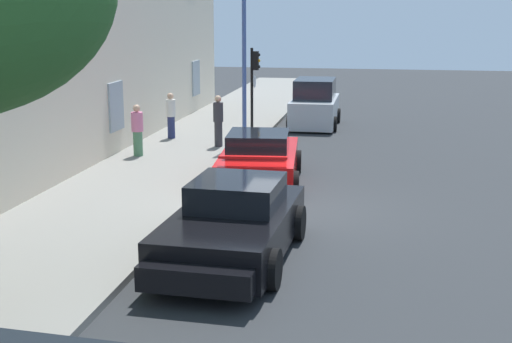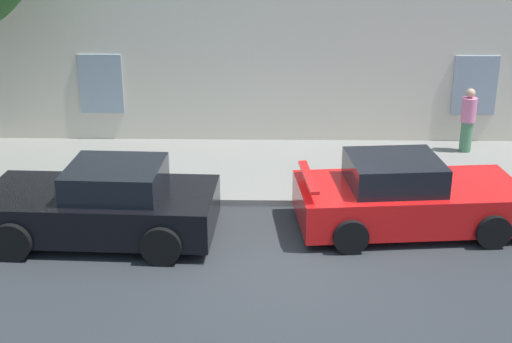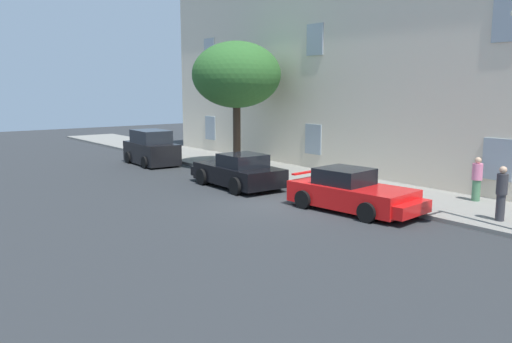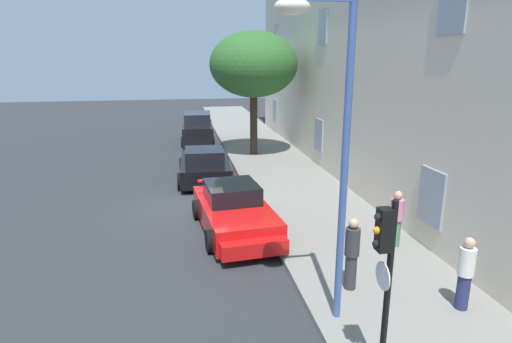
{
  "view_description": "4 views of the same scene",
  "coord_description": "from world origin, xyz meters",
  "px_view_note": "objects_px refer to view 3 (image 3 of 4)",
  "views": [
    {
      "loc": [
        -15.48,
        -1.87,
        4.49
      ],
      "look_at": [
        -1.08,
        0.77,
        1.09
      ],
      "focal_mm": 48.74,
      "sensor_mm": 36.0,
      "label": 1
    },
    {
      "loc": [
        -0.44,
        -11.27,
        5.85
      ],
      "look_at": [
        -0.69,
        1.77,
        0.94
      ],
      "focal_mm": 50.07,
      "sensor_mm": 36.0,
      "label": 2
    },
    {
      "loc": [
        13.61,
        -11.79,
        4.11
      ],
      "look_at": [
        -2.24,
        0.66,
        0.83
      ],
      "focal_mm": 36.0,
      "sensor_mm": 36.0,
      "label": 3
    },
    {
      "loc": [
        14.41,
        -0.25,
        5.2
      ],
      "look_at": [
        -1.2,
        2.57,
        0.91
      ],
      "focal_mm": 30.04,
      "sensor_mm": 36.0,
      "label": 4
    }
  ],
  "objects_px": {
    "sportscar_yellow_flank": "(355,194)",
    "pedestrian_strolling": "(501,193)",
    "sportscar_red_lead": "(237,172)",
    "pedestrian_bystander": "(477,179)",
    "hatchback_parked": "(151,149)",
    "tree_near_kerb": "(236,75)"
  },
  "relations": [
    {
      "from": "hatchback_parked",
      "to": "pedestrian_bystander",
      "type": "relative_size",
      "value": 2.5
    },
    {
      "from": "sportscar_red_lead",
      "to": "sportscar_yellow_flank",
      "type": "relative_size",
      "value": 0.99
    },
    {
      "from": "pedestrian_strolling",
      "to": "sportscar_yellow_flank",
      "type": "bearing_deg",
      "value": -152.24
    },
    {
      "from": "sportscar_red_lead",
      "to": "pedestrian_strolling",
      "type": "distance_m",
      "value": 10.32
    },
    {
      "from": "sportscar_yellow_flank",
      "to": "hatchback_parked",
      "type": "distance_m",
      "value": 14.08
    },
    {
      "from": "sportscar_red_lead",
      "to": "pedestrian_bystander",
      "type": "height_order",
      "value": "pedestrian_bystander"
    },
    {
      "from": "tree_near_kerb",
      "to": "pedestrian_strolling",
      "type": "height_order",
      "value": "tree_near_kerb"
    },
    {
      "from": "sportscar_yellow_flank",
      "to": "pedestrian_bystander",
      "type": "xyz_separation_m",
      "value": [
        2.03,
        4.14,
        0.34
      ]
    },
    {
      "from": "hatchback_parked",
      "to": "sportscar_red_lead",
      "type": "bearing_deg",
      "value": -0.7
    },
    {
      "from": "sportscar_yellow_flank",
      "to": "pedestrian_strolling",
      "type": "xyz_separation_m",
      "value": [
        3.94,
        2.07,
        0.4
      ]
    },
    {
      "from": "hatchback_parked",
      "to": "pedestrian_bystander",
      "type": "distance_m",
      "value": 16.74
    },
    {
      "from": "pedestrian_bystander",
      "to": "tree_near_kerb",
      "type": "bearing_deg",
      "value": -171.24
    },
    {
      "from": "hatchback_parked",
      "to": "tree_near_kerb",
      "type": "bearing_deg",
      "value": 33.49
    },
    {
      "from": "sportscar_yellow_flank",
      "to": "hatchback_parked",
      "type": "bearing_deg",
      "value": -178.2
    },
    {
      "from": "tree_near_kerb",
      "to": "pedestrian_bystander",
      "type": "height_order",
      "value": "tree_near_kerb"
    },
    {
      "from": "sportscar_yellow_flank",
      "to": "pedestrian_strolling",
      "type": "relative_size",
      "value": 2.83
    },
    {
      "from": "sportscar_yellow_flank",
      "to": "pedestrian_strolling",
      "type": "distance_m",
      "value": 4.47
    },
    {
      "from": "sportscar_yellow_flank",
      "to": "pedestrian_strolling",
      "type": "height_order",
      "value": "pedestrian_strolling"
    },
    {
      "from": "sportscar_red_lead",
      "to": "pedestrian_bystander",
      "type": "xyz_separation_m",
      "value": [
        8.06,
        4.69,
        0.31
      ]
    },
    {
      "from": "tree_near_kerb",
      "to": "pedestrian_bystander",
      "type": "relative_size",
      "value": 4.01
    },
    {
      "from": "hatchback_parked",
      "to": "tree_near_kerb",
      "type": "relative_size",
      "value": 0.62
    },
    {
      "from": "sportscar_yellow_flank",
      "to": "pedestrian_bystander",
      "type": "distance_m",
      "value": 4.63
    }
  ]
}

